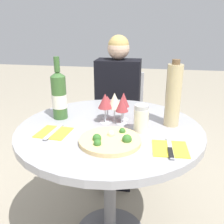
{
  "coord_description": "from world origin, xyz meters",
  "views": [
    {
      "loc": [
        0.22,
        -1.19,
        1.26
      ],
      "look_at": [
        0.02,
        -0.05,
        0.84
      ],
      "focal_mm": 40.0,
      "sensor_mm": 36.0,
      "label": 1
    }
  ],
  "objects_px": {
    "pizza_large": "(110,140)",
    "tall_carafe": "(173,95)",
    "seated_diner": "(116,119)",
    "wine_bottle": "(59,95)",
    "chair_behind_diner": "(119,123)",
    "dining_table": "(110,147)"
  },
  "relations": [
    {
      "from": "wine_bottle",
      "to": "tall_carafe",
      "type": "relative_size",
      "value": 1.0
    },
    {
      "from": "seated_diner",
      "to": "pizza_large",
      "type": "bearing_deg",
      "value": 97.18
    },
    {
      "from": "dining_table",
      "to": "wine_bottle",
      "type": "height_order",
      "value": "wine_bottle"
    },
    {
      "from": "pizza_large",
      "to": "tall_carafe",
      "type": "bearing_deg",
      "value": 43.24
    },
    {
      "from": "tall_carafe",
      "to": "pizza_large",
      "type": "bearing_deg",
      "value": -136.76
    },
    {
      "from": "seated_diner",
      "to": "tall_carafe",
      "type": "height_order",
      "value": "seated_diner"
    },
    {
      "from": "dining_table",
      "to": "tall_carafe",
      "type": "xyz_separation_m",
      "value": [
        0.32,
        0.08,
        0.29
      ]
    },
    {
      "from": "pizza_large",
      "to": "chair_behind_diner",
      "type": "bearing_deg",
      "value": 96.19
    },
    {
      "from": "chair_behind_diner",
      "to": "wine_bottle",
      "type": "xyz_separation_m",
      "value": [
        -0.23,
        -0.75,
        0.45
      ]
    },
    {
      "from": "chair_behind_diner",
      "to": "wine_bottle",
      "type": "height_order",
      "value": "wine_bottle"
    },
    {
      "from": "tall_carafe",
      "to": "chair_behind_diner",
      "type": "bearing_deg",
      "value": 117.66
    },
    {
      "from": "pizza_large",
      "to": "wine_bottle",
      "type": "distance_m",
      "value": 0.44
    },
    {
      "from": "chair_behind_diner",
      "to": "seated_diner",
      "type": "bearing_deg",
      "value": 90.0
    },
    {
      "from": "dining_table",
      "to": "chair_behind_diner",
      "type": "relative_size",
      "value": 1.14
    },
    {
      "from": "wine_bottle",
      "to": "tall_carafe",
      "type": "bearing_deg",
      "value": 0.4
    },
    {
      "from": "seated_diner",
      "to": "chair_behind_diner",
      "type": "bearing_deg",
      "value": -90.0
    },
    {
      "from": "seated_diner",
      "to": "tall_carafe",
      "type": "relative_size",
      "value": 3.38
    },
    {
      "from": "chair_behind_diner",
      "to": "seated_diner",
      "type": "distance_m",
      "value": 0.17
    },
    {
      "from": "tall_carafe",
      "to": "seated_diner",
      "type": "bearing_deg",
      "value": 122.82
    },
    {
      "from": "seated_diner",
      "to": "wine_bottle",
      "type": "distance_m",
      "value": 0.74
    },
    {
      "from": "pizza_large",
      "to": "tall_carafe",
      "type": "height_order",
      "value": "tall_carafe"
    },
    {
      "from": "dining_table",
      "to": "wine_bottle",
      "type": "bearing_deg",
      "value": 166.21
    }
  ]
}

